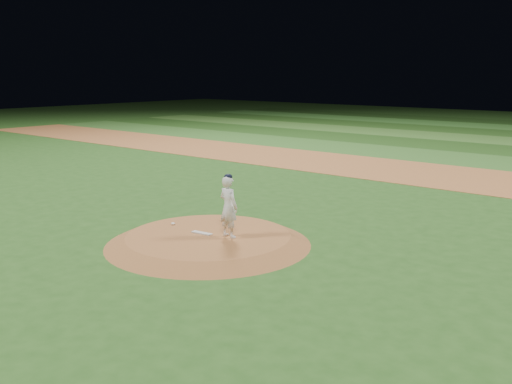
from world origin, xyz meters
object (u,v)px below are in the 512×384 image
(pitcher_on_mound, at_px, (229,206))
(pitching_rubber, at_px, (202,233))
(pitchers_mound, at_px, (208,239))
(rosin_bag, at_px, (173,224))

(pitcher_on_mound, bearing_deg, pitching_rubber, -163.60)
(pitchers_mound, relative_size, pitching_rubber, 8.93)
(pitching_rubber, distance_m, rosin_bag, 1.29)
(rosin_bag, bearing_deg, pitcher_on_mound, 2.95)
(pitchers_mound, distance_m, pitching_rubber, 0.26)
(rosin_bag, relative_size, pitcher_on_mound, 0.07)
(pitching_rubber, xyz_separation_m, rosin_bag, (-1.28, 0.12, 0.02))
(pitchers_mound, relative_size, pitcher_on_mound, 3.24)
(pitcher_on_mound, bearing_deg, rosin_bag, -177.05)
(rosin_bag, bearing_deg, pitchers_mound, -3.76)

